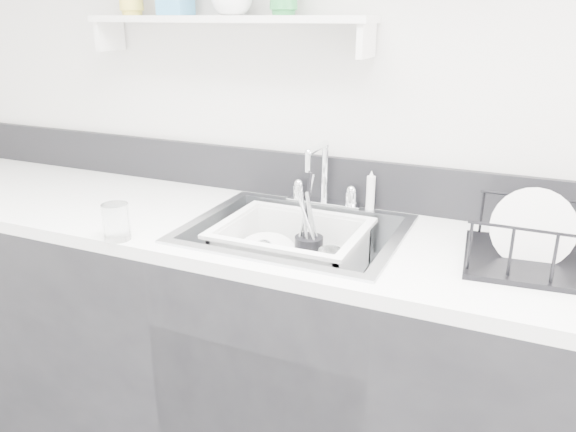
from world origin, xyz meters
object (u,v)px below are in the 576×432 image
at_px(counter_run, 294,360).
at_px(wash_tub, 292,251).
at_px(dish_rack, 554,239).
at_px(sink, 295,257).

height_order(counter_run, wash_tub, wash_tub).
distance_m(wash_tub, dish_rack, 0.74).
distance_m(counter_run, sink, 0.37).
relative_size(sink, wash_tub, 1.44).
bearing_deg(dish_rack, sink, 177.22).
height_order(sink, dish_rack, dish_rack).
distance_m(sink, dish_rack, 0.73).
bearing_deg(counter_run, wash_tub, 136.30).
bearing_deg(dish_rack, counter_run, 177.22).
xyz_separation_m(counter_run, sink, (0.00, 0.00, 0.37)).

